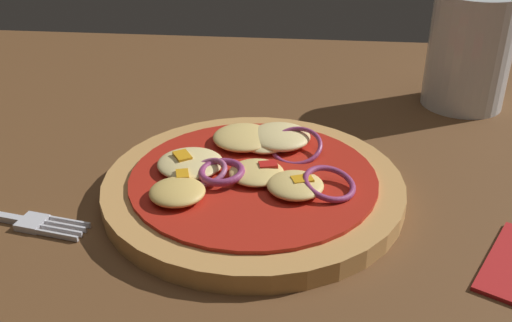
# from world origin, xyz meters

# --- Properties ---
(dining_table) EXTENTS (1.37, 0.84, 0.03)m
(dining_table) POSITION_xyz_m (0.00, 0.00, 0.01)
(dining_table) COLOR brown
(dining_table) RESTS_ON ground
(pizza) EXTENTS (0.23, 0.23, 0.03)m
(pizza) POSITION_xyz_m (-0.06, 0.01, 0.04)
(pizza) COLOR tan
(pizza) RESTS_ON dining_table
(beer_glass) EXTENTS (0.08, 0.08, 0.11)m
(beer_glass) POSITION_xyz_m (0.14, 0.21, 0.08)
(beer_glass) COLOR silver
(beer_glass) RESTS_ON dining_table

